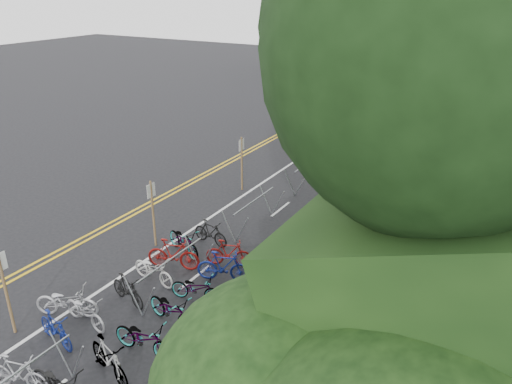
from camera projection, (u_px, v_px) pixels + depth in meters
ground at (26, 313)px, 14.36m from camera, size 120.00×120.00×0.00m
road_markings at (232, 197)px, 22.12m from camera, size 7.47×80.00×0.01m
red_curb at (356, 204)px, 21.29m from camera, size 0.25×28.00×0.10m
bike_racks_rest at (309, 168)px, 23.02m from camera, size 1.14×23.00×1.17m
signpost_near at (5, 287)px, 13.03m from camera, size 0.08×0.40×2.54m
signposts_rest at (273, 143)px, 24.69m from camera, size 0.08×18.40×2.50m
bike_front at (67, 301)px, 14.09m from camera, size 1.32×1.95×0.97m
bike_valet at (134, 308)px, 13.81m from camera, size 3.35×10.89×1.08m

